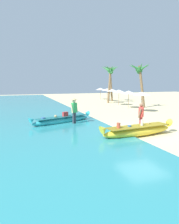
{
  "coord_description": "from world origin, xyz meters",
  "views": [
    {
      "loc": [
        -6.58,
        -9.15,
        2.75
      ],
      "look_at": [
        -2.27,
        2.6,
        0.9
      ],
      "focal_mm": 31.72,
      "sensor_mm": 36.0,
      "label": 1
    }
  ],
  "objects_px": {
    "palm_tree_leaning_seaward": "(140,72)",
    "person_vendor_hatted": "(74,109)",
    "boat_yellow_foreground": "(138,130)",
    "person_tourist_customer": "(141,116)",
    "boat_cyan_midground": "(62,120)",
    "palm_tree_tall_inland": "(110,72)",
    "palm_tree_mid_cluster": "(110,73)"
  },
  "relations": [
    {
      "from": "palm_tree_leaning_seaward",
      "to": "person_vendor_hatted",
      "type": "bearing_deg",
      "value": -146.02
    },
    {
      "from": "boat_yellow_foreground",
      "to": "palm_tree_mid_cluster",
      "type": "height_order",
      "value": "palm_tree_mid_cluster"
    },
    {
      "from": "person_vendor_hatted",
      "to": "palm_tree_leaning_seaward",
      "type": "xyz_separation_m",
      "value": [
        9.19,
        6.19,
        2.88
      ]
    },
    {
      "from": "boat_yellow_foreground",
      "to": "boat_cyan_midground",
      "type": "distance_m",
      "value": 5.39
    },
    {
      "from": "boat_yellow_foreground",
      "to": "person_vendor_hatted",
      "type": "relative_size",
      "value": 2.54
    },
    {
      "from": "palm_tree_leaning_seaward",
      "to": "boat_yellow_foreground",
      "type": "bearing_deg",
      "value": -124.22
    },
    {
      "from": "boat_yellow_foreground",
      "to": "person_tourist_customer",
      "type": "xyz_separation_m",
      "value": [
        0.63,
        0.7,
        0.63
      ]
    },
    {
      "from": "boat_yellow_foreground",
      "to": "palm_tree_mid_cluster",
      "type": "relative_size",
      "value": 0.85
    },
    {
      "from": "palm_tree_leaning_seaward",
      "to": "palm_tree_tall_inland",
      "type": "bearing_deg",
      "value": 95.9
    },
    {
      "from": "person_vendor_hatted",
      "to": "palm_tree_mid_cluster",
      "type": "relative_size",
      "value": 0.34
    },
    {
      "from": "palm_tree_mid_cluster",
      "to": "palm_tree_leaning_seaward",
      "type": "bearing_deg",
      "value": -93.89
    },
    {
      "from": "palm_tree_leaning_seaward",
      "to": "boat_cyan_midground",
      "type": "bearing_deg",
      "value": -150.44
    },
    {
      "from": "boat_cyan_midground",
      "to": "person_vendor_hatted",
      "type": "relative_size",
      "value": 2.53
    },
    {
      "from": "person_vendor_hatted",
      "to": "palm_tree_tall_inland",
      "type": "height_order",
      "value": "palm_tree_tall_inland"
    },
    {
      "from": "boat_cyan_midground",
      "to": "person_tourist_customer",
      "type": "bearing_deg",
      "value": -45.69
    },
    {
      "from": "palm_tree_mid_cluster",
      "to": "person_tourist_customer",
      "type": "bearing_deg",
      "value": -110.78
    },
    {
      "from": "boat_yellow_foreground",
      "to": "boat_cyan_midground",
      "type": "xyz_separation_m",
      "value": [
        -3.03,
        4.45,
        -0.02
      ]
    },
    {
      "from": "person_vendor_hatted",
      "to": "person_tourist_customer",
      "type": "bearing_deg",
      "value": -46.62
    },
    {
      "from": "palm_tree_leaning_seaward",
      "to": "palm_tree_mid_cluster",
      "type": "distance_m",
      "value": 8.57
    },
    {
      "from": "boat_yellow_foreground",
      "to": "person_tourist_customer",
      "type": "bearing_deg",
      "value": 48.31
    },
    {
      "from": "boat_cyan_midground",
      "to": "palm_tree_tall_inland",
      "type": "xyz_separation_m",
      "value": [
        9.24,
        11.68,
        3.86
      ]
    },
    {
      "from": "person_vendor_hatted",
      "to": "palm_tree_mid_cluster",
      "type": "height_order",
      "value": "palm_tree_mid_cluster"
    },
    {
      "from": "palm_tree_tall_inland",
      "to": "palm_tree_mid_cluster",
      "type": "xyz_separation_m",
      "value": [
        1.21,
        2.46,
        0.05
      ]
    },
    {
      "from": "boat_cyan_midground",
      "to": "palm_tree_leaning_seaward",
      "type": "xyz_separation_m",
      "value": [
        9.87,
        5.6,
        3.63
      ]
    },
    {
      "from": "boat_yellow_foreground",
      "to": "boat_cyan_midground",
      "type": "bearing_deg",
      "value": 124.26
    },
    {
      "from": "boat_yellow_foreground",
      "to": "person_tourist_customer",
      "type": "distance_m",
      "value": 1.14
    },
    {
      "from": "palm_tree_tall_inland",
      "to": "palm_tree_mid_cluster",
      "type": "bearing_deg",
      "value": 63.8
    },
    {
      "from": "boat_yellow_foreground",
      "to": "palm_tree_tall_inland",
      "type": "bearing_deg",
      "value": 68.96
    },
    {
      "from": "boat_cyan_midground",
      "to": "palm_tree_tall_inland",
      "type": "distance_m",
      "value": 15.38
    },
    {
      "from": "boat_cyan_midground",
      "to": "boat_yellow_foreground",
      "type": "bearing_deg",
      "value": -55.74
    },
    {
      "from": "person_vendor_hatted",
      "to": "boat_cyan_midground",
      "type": "bearing_deg",
      "value": 138.77
    },
    {
      "from": "person_tourist_customer",
      "to": "palm_tree_leaning_seaward",
      "type": "xyz_separation_m",
      "value": [
        6.21,
        9.34,
        2.98
      ]
    }
  ]
}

